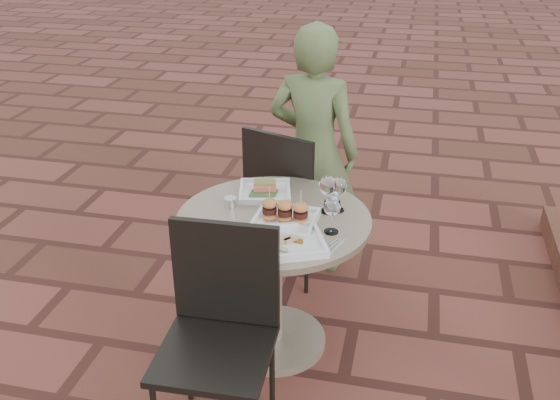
% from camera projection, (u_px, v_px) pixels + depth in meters
% --- Properties ---
extents(ground, '(60.00, 60.00, 0.00)m').
position_uv_depth(ground, '(258.00, 366.00, 3.04)').
color(ground, brown).
rests_on(ground, ground).
extents(cafe_table, '(0.90, 0.90, 0.73)m').
position_uv_depth(cafe_table, '(274.00, 262.00, 2.98)').
color(cafe_table, gray).
rests_on(cafe_table, ground).
extents(chair_far, '(0.57, 0.57, 0.93)m').
position_uv_depth(chair_far, '(288.00, 192.00, 3.50)').
color(chair_far, black).
rests_on(chair_far, ground).
extents(chair_near, '(0.45, 0.45, 0.93)m').
position_uv_depth(chair_near, '(220.00, 319.00, 2.48)').
color(chair_near, black).
rests_on(chair_near, ground).
extents(diner, '(0.58, 0.43, 1.47)m').
position_uv_depth(diner, '(313.00, 151.00, 3.57)').
color(diner, '#4E5F34').
rests_on(diner, ground).
extents(plate_salmon, '(0.30, 0.30, 0.07)m').
position_uv_depth(plate_salmon, '(265.00, 190.00, 3.07)').
color(plate_salmon, white).
rests_on(plate_salmon, cafe_table).
extents(plate_sliders, '(0.29, 0.29, 0.18)m').
position_uv_depth(plate_sliders, '(285.00, 216.00, 2.79)').
color(plate_sliders, white).
rests_on(plate_sliders, cafe_table).
extents(plate_tuna, '(0.36, 0.36, 0.03)m').
position_uv_depth(plate_tuna, '(290.00, 241.00, 2.63)').
color(plate_tuna, white).
rests_on(plate_tuna, cafe_table).
extents(wine_glass_right, '(0.08, 0.08, 0.18)m').
position_uv_depth(wine_glass_right, '(332.00, 206.00, 2.68)').
color(wine_glass_right, white).
rests_on(wine_glass_right, cafe_table).
extents(wine_glass_mid, '(0.08, 0.08, 0.18)m').
position_uv_depth(wine_glass_mid, '(328.00, 186.00, 2.85)').
color(wine_glass_mid, white).
rests_on(wine_glass_mid, cafe_table).
extents(wine_glass_far, '(0.07, 0.07, 0.17)m').
position_uv_depth(wine_glass_far, '(339.00, 187.00, 2.87)').
color(wine_glass_far, white).
rests_on(wine_glass_far, cafe_table).
extents(steel_ramekin, '(0.06, 0.06, 0.05)m').
position_uv_depth(steel_ramekin, '(230.00, 202.00, 2.95)').
color(steel_ramekin, silver).
rests_on(steel_ramekin, cafe_table).
extents(cutlery_set, '(0.14, 0.19, 0.00)m').
position_uv_depth(cutlery_set, '(332.00, 247.00, 2.62)').
color(cutlery_set, silver).
rests_on(cutlery_set, cafe_table).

